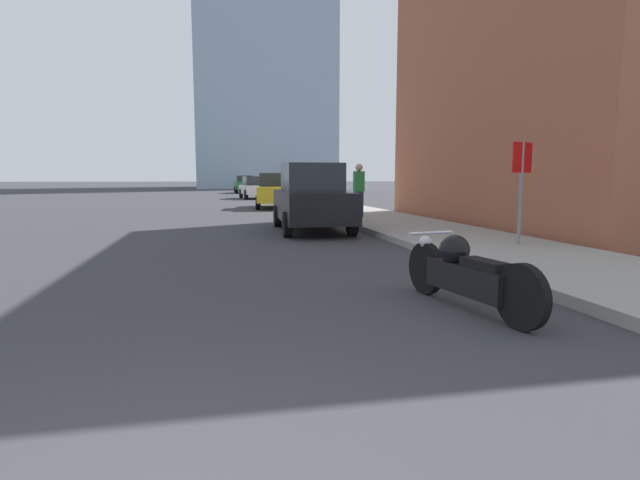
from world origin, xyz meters
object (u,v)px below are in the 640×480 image
at_px(motorcycle, 465,273).
at_px(parked_car_black, 311,198).
at_px(parked_car_green, 245,184).
at_px(pedestrian, 359,189).
at_px(stop_sign, 521,175).
at_px(parked_car_yellow, 274,191).
at_px(parked_car_white, 255,187).

bearing_deg(motorcycle, parked_car_black, 81.40).
height_order(parked_car_green, pedestrian, pedestrian).
distance_m(parked_car_green, pedestrian, 32.63).
height_order(parked_car_black, stop_sign, stop_sign).
bearing_deg(parked_car_yellow, pedestrian, -70.57).
bearing_deg(parked_car_yellow, parked_car_black, -85.52).
bearing_deg(pedestrian, parked_car_black, -127.70).
relative_size(parked_car_yellow, parked_car_white, 1.02).
bearing_deg(parked_car_green, pedestrian, -87.88).
relative_size(parked_car_black, parked_car_green, 1.01).
height_order(parked_car_white, pedestrian, pedestrian).
xyz_separation_m(motorcycle, parked_car_white, (0.10, 30.78, 0.39)).
relative_size(parked_car_white, stop_sign, 2.12).
bearing_deg(parked_car_yellow, stop_sign, -72.93).
height_order(parked_car_yellow, parked_car_white, parked_car_yellow).
bearing_deg(pedestrian, parked_car_white, 95.84).
bearing_deg(motorcycle, pedestrian, 70.23).
height_order(parked_car_black, parked_car_green, parked_car_black).
xyz_separation_m(parked_car_green, stop_sign, (3.12, -40.11, 0.68)).
bearing_deg(parked_car_white, parked_car_black, -95.28).
distance_m(motorcycle, parked_car_green, 43.97).
relative_size(parked_car_green, pedestrian, 2.47).
bearing_deg(parked_car_black, stop_sign, -52.33).
distance_m(parked_car_black, stop_sign, 5.80).
distance_m(motorcycle, stop_sign, 5.17).
relative_size(motorcycle, parked_car_yellow, 0.52).
bearing_deg(parked_car_yellow, parked_car_white, 95.85).
relative_size(motorcycle, parked_car_white, 0.54).
height_order(stop_sign, pedestrian, stop_sign).
xyz_separation_m(parked_car_white, stop_sign, (3.14, -26.91, 0.74)).
bearing_deg(pedestrian, motorcycle, -100.36).
bearing_deg(pedestrian, stop_sign, -81.25).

